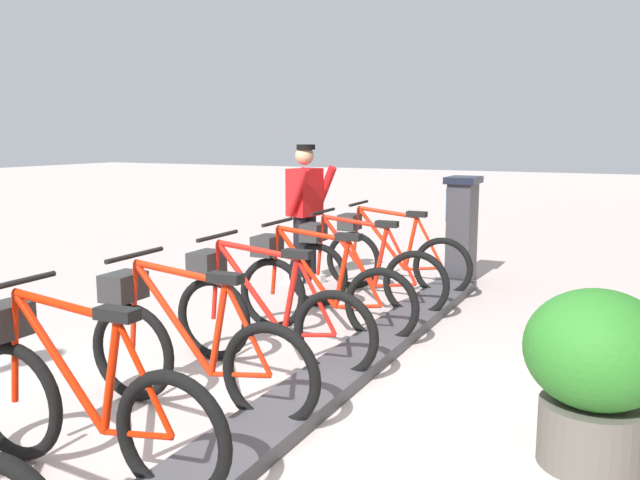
{
  "coord_description": "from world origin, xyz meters",
  "views": [
    {
      "loc": [
        -1.94,
        3.48,
        1.77
      ],
      "look_at": [
        0.5,
        -1.44,
        0.9
      ],
      "focal_mm": 37.4,
      "sensor_mm": 36.0,
      "label": 1
    }
  ],
  "objects_px": {
    "planter_bush": "(596,369)",
    "bike_docked_0": "(390,255)",
    "bike_docked_1": "(358,270)",
    "bike_docked_2": "(317,289)",
    "payment_kiosk": "(462,228)",
    "worker_near_rack": "(305,208)",
    "bike_docked_4": "(188,348)",
    "bike_docked_3": "(263,313)",
    "bike_docked_5": "(77,398)"
  },
  "relations": [
    {
      "from": "planter_bush",
      "to": "bike_docked_0",
      "type": "bearing_deg",
      "value": -54.13
    },
    {
      "from": "bike_docked_1",
      "to": "bike_docked_2",
      "type": "bearing_deg",
      "value": 90.0
    },
    {
      "from": "payment_kiosk",
      "to": "worker_near_rack",
      "type": "relative_size",
      "value": 0.77
    },
    {
      "from": "payment_kiosk",
      "to": "bike_docked_0",
      "type": "height_order",
      "value": "payment_kiosk"
    },
    {
      "from": "bike_docked_4",
      "to": "worker_near_rack",
      "type": "xyz_separation_m",
      "value": [
        1.09,
        -3.7,
        0.48
      ]
    },
    {
      "from": "bike_docked_4",
      "to": "bike_docked_1",
      "type": "bearing_deg",
      "value": -90.0
    },
    {
      "from": "bike_docked_1",
      "to": "planter_bush",
      "type": "relative_size",
      "value": 1.77
    },
    {
      "from": "worker_near_rack",
      "to": "bike_docked_2",
      "type": "bearing_deg",
      "value": 120.39
    },
    {
      "from": "bike_docked_3",
      "to": "worker_near_rack",
      "type": "height_order",
      "value": "worker_near_rack"
    },
    {
      "from": "bike_docked_5",
      "to": "worker_near_rack",
      "type": "bearing_deg",
      "value": -76.77
    },
    {
      "from": "bike_docked_3",
      "to": "bike_docked_0",
      "type": "bearing_deg",
      "value": -90.0
    },
    {
      "from": "bike_docked_0",
      "to": "bike_docked_5",
      "type": "distance_m",
      "value": 4.61
    },
    {
      "from": "bike_docked_1",
      "to": "bike_docked_5",
      "type": "distance_m",
      "value": 3.69
    },
    {
      "from": "bike_docked_5",
      "to": "planter_bush",
      "type": "xyz_separation_m",
      "value": [
        -2.38,
        -1.32,
        0.11
      ]
    },
    {
      "from": "payment_kiosk",
      "to": "bike_docked_2",
      "type": "xyz_separation_m",
      "value": [
        0.57,
        2.75,
        -0.24
      ]
    },
    {
      "from": "payment_kiosk",
      "to": "worker_near_rack",
      "type": "height_order",
      "value": "worker_near_rack"
    },
    {
      "from": "bike_docked_5",
      "to": "worker_near_rack",
      "type": "height_order",
      "value": "worker_near_rack"
    },
    {
      "from": "payment_kiosk",
      "to": "planter_bush",
      "type": "distance_m",
      "value": 4.57
    },
    {
      "from": "bike_docked_4",
      "to": "bike_docked_5",
      "type": "relative_size",
      "value": 1.0
    },
    {
      "from": "bike_docked_3",
      "to": "bike_docked_1",
      "type": "bearing_deg",
      "value": -90.0
    },
    {
      "from": "bike_docked_0",
      "to": "bike_docked_4",
      "type": "distance_m",
      "value": 3.69
    },
    {
      "from": "bike_docked_4",
      "to": "worker_near_rack",
      "type": "height_order",
      "value": "worker_near_rack"
    },
    {
      "from": "bike_docked_3",
      "to": "bike_docked_4",
      "type": "relative_size",
      "value": 1.0
    },
    {
      "from": "bike_docked_1",
      "to": "worker_near_rack",
      "type": "distance_m",
      "value": 1.51
    },
    {
      "from": "bike_docked_5",
      "to": "planter_bush",
      "type": "distance_m",
      "value": 2.72
    },
    {
      "from": "bike_docked_2",
      "to": "bike_docked_0",
      "type": "bearing_deg",
      "value": -90.0
    },
    {
      "from": "worker_near_rack",
      "to": "payment_kiosk",
      "type": "bearing_deg",
      "value": -151.55
    },
    {
      "from": "worker_near_rack",
      "to": "planter_bush",
      "type": "xyz_separation_m",
      "value": [
        -3.46,
        3.3,
        -0.37
      ]
    },
    {
      "from": "bike_docked_3",
      "to": "bike_docked_5",
      "type": "bearing_deg",
      "value": 90.0
    },
    {
      "from": "worker_near_rack",
      "to": "bike_docked_0",
      "type": "bearing_deg",
      "value": 179.66
    },
    {
      "from": "bike_docked_0",
      "to": "bike_docked_4",
      "type": "xyz_separation_m",
      "value": [
        0.0,
        3.69,
        0.0
      ]
    },
    {
      "from": "bike_docked_0",
      "to": "bike_docked_4",
      "type": "height_order",
      "value": "same"
    },
    {
      "from": "payment_kiosk",
      "to": "bike_docked_5",
      "type": "distance_m",
      "value": 5.55
    },
    {
      "from": "bike_docked_0",
      "to": "bike_docked_4",
      "type": "relative_size",
      "value": 1.0
    },
    {
      "from": "bike_docked_0",
      "to": "bike_docked_3",
      "type": "xyz_separation_m",
      "value": [
        0.0,
        2.77,
        0.0
      ]
    },
    {
      "from": "bike_docked_0",
      "to": "worker_near_rack",
      "type": "relative_size",
      "value": 1.04
    },
    {
      "from": "bike_docked_1",
      "to": "worker_near_rack",
      "type": "height_order",
      "value": "worker_near_rack"
    },
    {
      "from": "bike_docked_3",
      "to": "bike_docked_2",
      "type": "bearing_deg",
      "value": -90.0
    },
    {
      "from": "payment_kiosk",
      "to": "bike_docked_3",
      "type": "xyz_separation_m",
      "value": [
        0.57,
        3.67,
        -0.24
      ]
    },
    {
      "from": "bike_docked_5",
      "to": "payment_kiosk",
      "type": "bearing_deg",
      "value": -95.92
    },
    {
      "from": "bike_docked_0",
      "to": "bike_docked_1",
      "type": "height_order",
      "value": "same"
    },
    {
      "from": "bike_docked_0",
      "to": "bike_docked_3",
      "type": "relative_size",
      "value": 1.0
    },
    {
      "from": "planter_bush",
      "to": "bike_docked_5",
      "type": "bearing_deg",
      "value": 29.07
    },
    {
      "from": "bike_docked_1",
      "to": "planter_bush",
      "type": "xyz_separation_m",
      "value": [
        -2.38,
        2.37,
        0.11
      ]
    },
    {
      "from": "bike_docked_5",
      "to": "planter_bush",
      "type": "relative_size",
      "value": 1.77
    },
    {
      "from": "bike_docked_2",
      "to": "bike_docked_3",
      "type": "xyz_separation_m",
      "value": [
        0.0,
        0.92,
        0.0
      ]
    },
    {
      "from": "bike_docked_2",
      "to": "bike_docked_4",
      "type": "xyz_separation_m",
      "value": [
        0.0,
        1.84,
        0.0
      ]
    },
    {
      "from": "bike_docked_1",
      "to": "bike_docked_3",
      "type": "bearing_deg",
      "value": 90.0
    },
    {
      "from": "bike_docked_4",
      "to": "payment_kiosk",
      "type": "bearing_deg",
      "value": -97.09
    },
    {
      "from": "bike_docked_2",
      "to": "bike_docked_4",
      "type": "bearing_deg",
      "value": 90.0
    }
  ]
}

